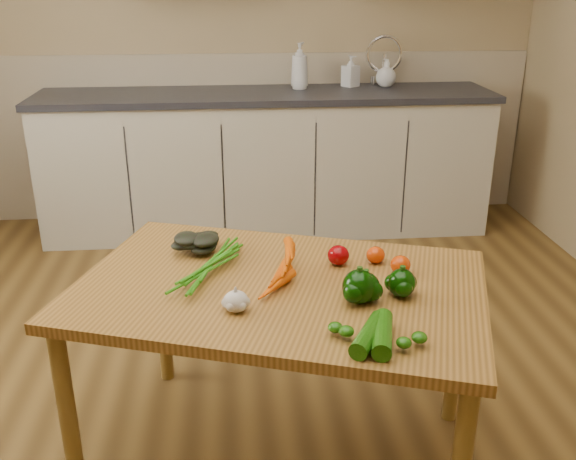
{
  "coord_description": "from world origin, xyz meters",
  "views": [
    {
      "loc": [
        -0.03,
        -1.83,
        1.59
      ],
      "look_at": [
        0.16,
        0.22,
        0.76
      ],
      "focal_mm": 40.0,
      "sensor_mm": 36.0,
      "label": 1
    }
  ],
  "objects_px": {
    "soap_bottle_a": "(300,66)",
    "soap_bottle_b": "(351,71)",
    "pepper_c": "(359,287)",
    "pepper_b": "(402,283)",
    "zucchini_a": "(383,334)",
    "leafy_greens": "(195,238)",
    "tomato_b": "(376,255)",
    "tomato_a": "(338,255)",
    "tomato_c": "(400,265)",
    "carrot_bunch": "(259,269)",
    "zucchini_b": "(369,335)",
    "soap_bottle_c": "(386,73)",
    "pepper_a": "(365,287)",
    "garlic_bulb": "(236,301)",
    "table": "(280,305)"
  },
  "relations": [
    {
      "from": "table",
      "to": "zucchini_b",
      "type": "relative_size",
      "value": 7.77
    },
    {
      "from": "soap_bottle_c",
      "to": "pepper_c",
      "type": "relative_size",
      "value": 1.68
    },
    {
      "from": "pepper_a",
      "to": "pepper_c",
      "type": "bearing_deg",
      "value": -162.53
    },
    {
      "from": "zucchini_b",
      "to": "soap_bottle_b",
      "type": "bearing_deg",
      "value": 80.74
    },
    {
      "from": "garlic_bulb",
      "to": "pepper_c",
      "type": "height_order",
      "value": "pepper_c"
    },
    {
      "from": "pepper_c",
      "to": "zucchini_a",
      "type": "height_order",
      "value": "pepper_c"
    },
    {
      "from": "pepper_b",
      "to": "tomato_a",
      "type": "distance_m",
      "value": 0.28
    },
    {
      "from": "garlic_bulb",
      "to": "pepper_a",
      "type": "distance_m",
      "value": 0.38
    },
    {
      "from": "soap_bottle_b",
      "to": "leafy_greens",
      "type": "bearing_deg",
      "value": -149.38
    },
    {
      "from": "soap_bottle_c",
      "to": "pepper_a",
      "type": "xyz_separation_m",
      "value": [
        -0.64,
        -2.48,
        -0.26
      ]
    },
    {
      "from": "pepper_b",
      "to": "tomato_a",
      "type": "bearing_deg",
      "value": 122.51
    },
    {
      "from": "pepper_a",
      "to": "pepper_b",
      "type": "height_order",
      "value": "pepper_a"
    },
    {
      "from": "soap_bottle_c",
      "to": "zucchini_a",
      "type": "distance_m",
      "value": 2.81
    },
    {
      "from": "soap_bottle_b",
      "to": "tomato_c",
      "type": "height_order",
      "value": "soap_bottle_b"
    },
    {
      "from": "tomato_a",
      "to": "soap_bottle_a",
      "type": "bearing_deg",
      "value": 87.22
    },
    {
      "from": "soap_bottle_b",
      "to": "zucchini_b",
      "type": "distance_m",
      "value": 2.79
    },
    {
      "from": "soap_bottle_a",
      "to": "zucchini_b",
      "type": "xyz_separation_m",
      "value": [
        -0.11,
        -2.68,
        -0.34
      ]
    },
    {
      "from": "table",
      "to": "soap_bottle_c",
      "type": "xyz_separation_m",
      "value": [
        0.88,
        2.35,
        0.38
      ]
    },
    {
      "from": "soap_bottle_b",
      "to": "pepper_c",
      "type": "height_order",
      "value": "soap_bottle_b"
    },
    {
      "from": "tomato_c",
      "to": "zucchini_b",
      "type": "bearing_deg",
      "value": -114.95
    },
    {
      "from": "soap_bottle_b",
      "to": "leafy_greens",
      "type": "distance_m",
      "value": 2.29
    },
    {
      "from": "pepper_c",
      "to": "soap_bottle_b",
      "type": "bearing_deg",
      "value": 80.31
    },
    {
      "from": "tomato_c",
      "to": "carrot_bunch",
      "type": "bearing_deg",
      "value": 178.93
    },
    {
      "from": "soap_bottle_c",
      "to": "tomato_b",
      "type": "distance_m",
      "value": 2.3
    },
    {
      "from": "carrot_bunch",
      "to": "zucchini_a",
      "type": "distance_m",
      "value": 0.52
    },
    {
      "from": "table",
      "to": "soap_bottle_a",
      "type": "relative_size",
      "value": 5.12
    },
    {
      "from": "soap_bottle_a",
      "to": "zucchini_a",
      "type": "height_order",
      "value": "soap_bottle_a"
    },
    {
      "from": "garlic_bulb",
      "to": "pepper_c",
      "type": "distance_m",
      "value": 0.36
    },
    {
      "from": "carrot_bunch",
      "to": "zucchini_b",
      "type": "distance_m",
      "value": 0.5
    },
    {
      "from": "leafy_greens",
      "to": "zucchini_b",
      "type": "distance_m",
      "value": 0.82
    },
    {
      "from": "carrot_bunch",
      "to": "tomato_c",
      "type": "relative_size",
      "value": 3.59
    },
    {
      "from": "pepper_a",
      "to": "pepper_b",
      "type": "xyz_separation_m",
      "value": [
        0.12,
        0.02,
        -0.0
      ]
    },
    {
      "from": "pepper_a",
      "to": "tomato_b",
      "type": "xyz_separation_m",
      "value": [
        0.09,
        0.26,
        -0.02
      ]
    },
    {
      "from": "leafy_greens",
      "to": "tomato_b",
      "type": "bearing_deg",
      "value": -15.41
    },
    {
      "from": "leafy_greens",
      "to": "pepper_b",
      "type": "bearing_deg",
      "value": -32.8
    },
    {
      "from": "pepper_a",
      "to": "tomato_b",
      "type": "distance_m",
      "value": 0.28
    },
    {
      "from": "tomato_b",
      "to": "tomato_a",
      "type": "bearing_deg",
      "value": -179.35
    },
    {
      "from": "carrot_bunch",
      "to": "table",
      "type": "bearing_deg",
      "value": -19.56
    },
    {
      "from": "tomato_a",
      "to": "tomato_c",
      "type": "relative_size",
      "value": 1.12
    },
    {
      "from": "soap_bottle_a",
      "to": "soap_bottle_b",
      "type": "xyz_separation_m",
      "value": [
        0.34,
        0.06,
        -0.04
      ]
    },
    {
      "from": "tomato_b",
      "to": "table",
      "type": "bearing_deg",
      "value": -159.33
    },
    {
      "from": "soap_bottle_c",
      "to": "pepper_b",
      "type": "height_order",
      "value": "soap_bottle_c"
    },
    {
      "from": "garlic_bulb",
      "to": "tomato_c",
      "type": "distance_m",
      "value": 0.57
    },
    {
      "from": "tomato_a",
      "to": "tomato_c",
      "type": "height_order",
      "value": "tomato_a"
    },
    {
      "from": "tomato_b",
      "to": "pepper_b",
      "type": "bearing_deg",
      "value": -83.98
    },
    {
      "from": "pepper_b",
      "to": "zucchini_a",
      "type": "xyz_separation_m",
      "value": [
        -0.12,
        -0.26,
        -0.02
      ]
    },
    {
      "from": "tomato_a",
      "to": "pepper_c",
      "type": "bearing_deg",
      "value": -86.45
    },
    {
      "from": "pepper_b",
      "to": "leafy_greens",
      "type": "bearing_deg",
      "value": 147.2
    },
    {
      "from": "pepper_a",
      "to": "zucchini_a",
      "type": "xyz_separation_m",
      "value": [
        -0.0,
        -0.24,
        -0.02
      ]
    },
    {
      "from": "soap_bottle_a",
      "to": "leafy_greens",
      "type": "relative_size",
      "value": 1.58
    }
  ]
}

